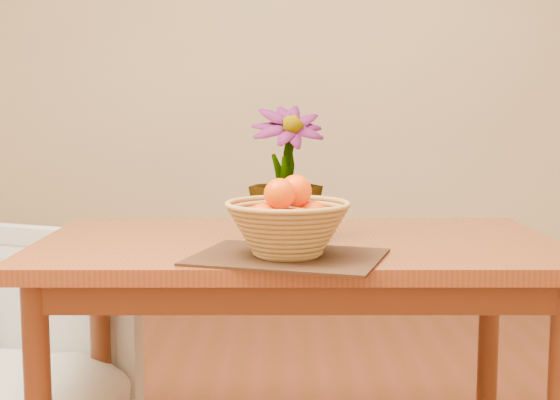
{
  "coord_description": "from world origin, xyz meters",
  "views": [
    {
      "loc": [
        -0.05,
        -1.79,
        1.11
      ],
      "look_at": [
        -0.05,
        0.09,
        0.88
      ],
      "focal_mm": 50.0,
      "sensor_mm": 36.0,
      "label": 1
    }
  ],
  "objects": [
    {
      "name": "wall_back",
      "position": [
        0.0,
        2.25,
        1.35
      ],
      "size": [
        4.0,
        0.02,
        2.7
      ],
      "primitive_type": "cube",
      "color": "beige",
      "rests_on": "floor"
    },
    {
      "name": "table",
      "position": [
        0.0,
        0.3,
        0.66
      ],
      "size": [
        1.4,
        0.8,
        0.75
      ],
      "color": "maroon",
      "rests_on": "floor"
    },
    {
      "name": "orange_pile",
      "position": [
        -0.03,
        0.03,
        0.86
      ],
      "size": [
        0.19,
        0.19,
        0.14
      ],
      "rotation": [
        0.0,
        0.0,
        -0.16
      ],
      "color": "#F34703",
      "rests_on": "wicker_basket"
    },
    {
      "name": "potted_plant",
      "position": [
        -0.03,
        0.3,
        0.93
      ],
      "size": [
        0.24,
        0.24,
        0.36
      ],
      "primitive_type": "imported",
      "rotation": [
        0.0,
        0.0,
        0.2
      ],
      "color": "#204B15",
      "rests_on": "table"
    },
    {
      "name": "placemat",
      "position": [
        -0.03,
        0.03,
        0.75
      ],
      "size": [
        0.52,
        0.44,
        0.01
      ],
      "primitive_type": "cube",
      "rotation": [
        0.0,
        0.0,
        -0.3
      ],
      "color": "#352113",
      "rests_on": "table"
    },
    {
      "name": "wicker_basket",
      "position": [
        -0.03,
        0.03,
        0.82
      ],
      "size": [
        0.3,
        0.3,
        0.12
      ],
      "color": "#A17D43",
      "rests_on": "placemat"
    }
  ]
}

